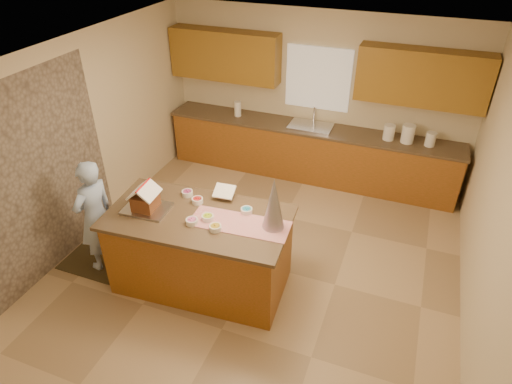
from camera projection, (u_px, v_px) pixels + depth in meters
The scene contains 28 objects.
floor at pixel (258, 265), 5.90m from camera, with size 5.50×5.50×0.00m, color tan.
ceiling at pixel (258, 61), 4.42m from camera, with size 5.50×5.50×0.00m, color silver.
wall_back at pixel (317, 96), 7.31m from camera, with size 5.50×5.50×0.00m, color beige.
wall_front at pixel (114, 375), 3.01m from camera, with size 5.50×5.50×0.00m, color beige.
wall_left at pixel (81, 142), 5.91m from camera, with size 5.50×5.50×0.00m, color beige.
wall_right at pixel (494, 224), 4.42m from camera, with size 5.50×5.50×0.00m, color beige.
stone_accent at pixel (40, 178), 5.33m from camera, with size 2.50×2.50×0.00m, color gray.
window_curtain at pixel (318, 78), 7.13m from camera, with size 1.05×0.03×1.00m, color white.
back_counter_base at pixel (309, 153), 7.58m from camera, with size 4.80×0.60×0.88m, color #994D1F.
back_counter_top at pixel (311, 128), 7.32m from camera, with size 4.85×0.63×0.04m, color brown.
upper_cabinet_left at pixel (225, 55), 7.33m from camera, with size 1.85×0.35×0.80m, color #976620.
upper_cabinet_right at pixel (422, 78), 6.41m from camera, with size 1.85×0.35×0.80m, color #976620.
sink at pixel (311, 129), 7.33m from camera, with size 0.70×0.45×0.12m, color silver.
faucet at pixel (314, 115), 7.38m from camera, with size 0.03×0.03×0.28m, color silver.
island_base at pixel (201, 252), 5.37m from camera, with size 2.01×1.01×0.98m, color #994D1F.
island_top at pixel (198, 218), 5.08m from camera, with size 2.10×1.09×0.04m, color brown.
table_runner at pixel (240, 223), 4.95m from camera, with size 1.12×0.40×0.01m, color #A60B1A.
baking_tray at pixel (147, 209), 5.17m from camera, with size 0.51×0.38×0.03m, color silver.
cookbook at pixel (224, 191), 5.32m from camera, with size 0.25×0.02×0.20m, color white.
tinsel_tree at pixel (274, 204), 4.74m from camera, with size 0.25×0.25×0.61m, color silver.
rug at pixel (103, 262), 5.94m from camera, with size 1.03×0.67×0.01m, color black.
boy at pixel (95, 216), 5.51m from camera, with size 0.55×0.36×1.51m, color #A5BFEA.
canister_a at pixel (389, 132), 6.88m from camera, with size 0.17×0.17×0.24m, color white.
canister_b at pixel (408, 134), 6.78m from camera, with size 0.19×0.19×0.28m, color white.
canister_c at pixel (431, 139), 6.70m from camera, with size 0.15×0.15×0.22m, color white.
paper_towel at pixel (238, 109), 7.63m from camera, with size 0.12×0.12×0.26m, color white.
gingerbread_house at pixel (145, 199), 5.10m from camera, with size 0.33×0.33×0.31m.
candy_bowls at pixel (208, 211), 5.09m from camera, with size 0.94×0.63×0.06m.
Camera 1 is at (1.55, -4.13, 4.03)m, focal length 31.38 mm.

